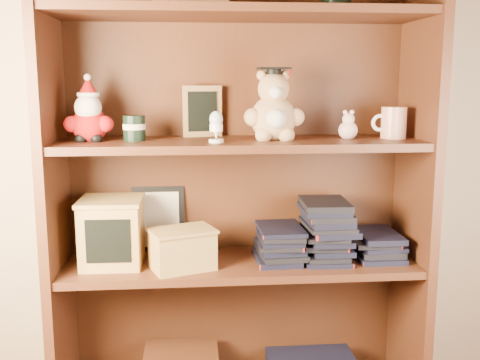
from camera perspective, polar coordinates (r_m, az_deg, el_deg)
The scene contains 16 objects.
bookcase at distance 1.86m, azimuth -0.22°, elevation -0.98°, with size 1.20×0.35×1.60m.
shelf_lower at distance 1.87m, azimuth -0.00°, elevation -8.54°, with size 1.14×0.33×0.02m.
shelf_upper at distance 1.79m, azimuth -0.00°, elevation 3.71°, with size 1.14×0.33×0.02m.
santa_plush at distance 1.79m, azimuth -15.10°, elevation 6.27°, with size 0.15×0.11×0.21m.
teachers_tin at distance 1.78m, azimuth -10.69°, elevation 5.23°, with size 0.07×0.07×0.08m.
chalkboard_plaque at distance 1.89m, azimuth -3.84°, elevation 6.89°, with size 0.13×0.09×0.17m.
egg_cup at distance 1.70m, azimuth -2.45°, elevation 5.54°, with size 0.05×0.05×0.10m.
grad_teddy_bear at distance 1.78m, azimuth 3.43°, elevation 6.94°, with size 0.19×0.17×0.23m.
pink_figurine at distance 1.85m, azimuth 10.92°, elevation 5.25°, with size 0.06×0.06×0.10m.
teacher_mug at distance 1.89m, azimuth 15.27°, elevation 5.64°, with size 0.11×0.08×0.10m.
certificate_frame at distance 1.97m, azimuth -8.31°, elevation -3.93°, with size 0.18×0.05×0.23m.
treats_box at distance 1.85m, azimuth -12.87°, elevation -5.10°, with size 0.20×0.20×0.22m.
pencils_box at distance 1.78m, azimuth -5.89°, elevation -6.95°, with size 0.23×0.20×0.13m.
book_stack_left at distance 1.87m, azimuth 3.83°, elevation -6.42°, with size 0.14×0.20×0.11m.
book_stack_mid at distance 1.89m, azimuth 8.76°, elevation -5.07°, with size 0.14×0.20×0.19m.
book_stack_right at distance 1.95m, azimuth 13.52°, elevation -6.47°, with size 0.14×0.20×0.08m.
Camera 1 is at (-0.31, -0.46, 1.14)m, focal length 42.00 mm.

